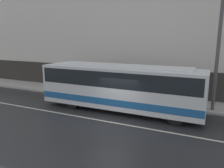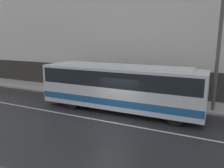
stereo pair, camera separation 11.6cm
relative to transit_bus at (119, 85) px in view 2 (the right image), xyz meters
The scene contains 7 objects.
ground_plane 2.92m from the transit_bus, 77.22° to the right, with size 60.00×60.00×0.00m, color #262628.
sidewalk 3.67m from the transit_bus, 80.93° to the left, with size 60.00×2.94×0.15m.
building_facade 5.63m from the transit_bus, 83.93° to the left, with size 60.00×0.35×9.62m.
lane_stripe 2.92m from the transit_bus, 77.22° to the right, with size 54.00×0.14×0.01m.
transit_bus is the anchor object (origin of this frame).
utility_pole_near 6.96m from the transit_bus, 22.60° to the left, with size 0.23×0.23×8.84m.
pedestrian_waiting 4.10m from the transit_bus, 101.81° to the left, with size 0.36×0.36×1.52m.
Camera 2 is at (5.31, -11.10, 4.92)m, focal length 35.00 mm.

